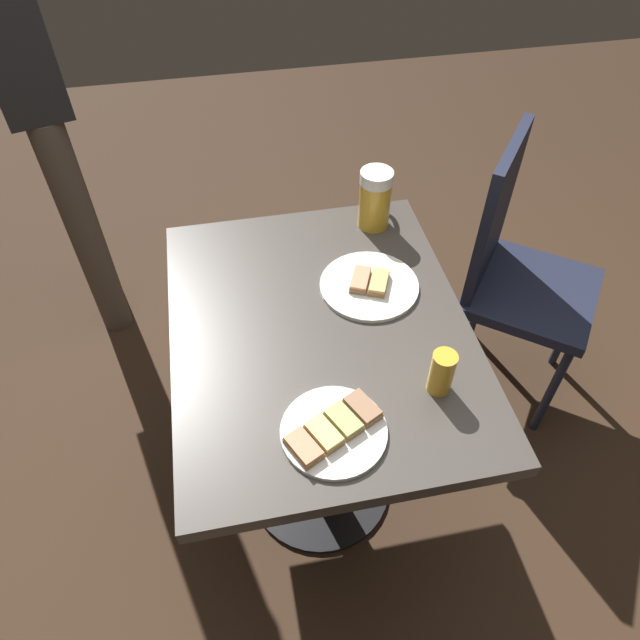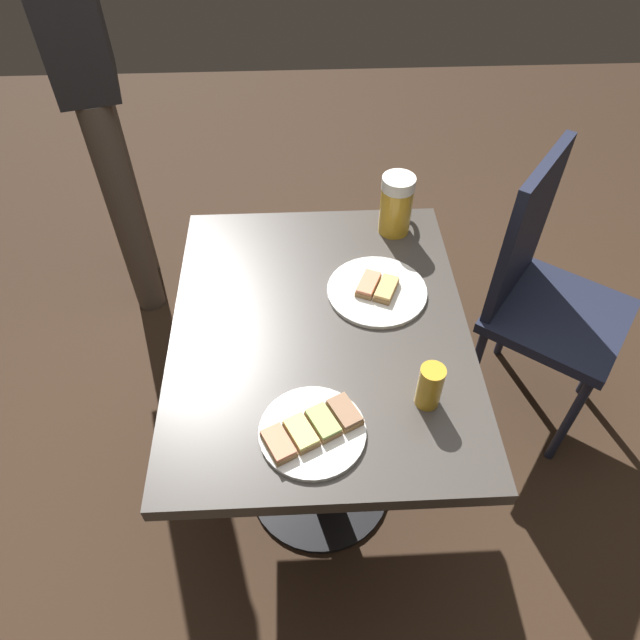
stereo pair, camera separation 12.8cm
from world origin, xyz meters
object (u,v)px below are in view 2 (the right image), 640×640
Objects in this scene: beer_mug at (397,204)px; patron_standing at (84,64)px; plate_far at (377,290)px; cafe_chair at (543,288)px; beer_glass_small at (430,386)px; plate_near at (312,430)px.

beer_mug is 0.10× the size of patron_standing.
plate_far is 0.64m from cafe_chair.
beer_glass_small reaches higher than plate_far.
patron_standing is at bearing -124.90° from beer_mug.
plate_far is 0.26× the size of cafe_chair.
patron_standing is (-1.24, -0.66, 0.17)m from plate_near.
plate_far is 0.15× the size of patron_standing.
plate_near is 1.41m from patron_standing.
plate_far is at bearing 156.05° from plate_near.
cafe_chair is at bearing 113.62° from plate_far.
patron_standing is (-1.17, -0.89, 0.13)m from beer_glass_small.
plate_far is 1.46× the size of beer_mug.
plate_near is 0.22× the size of cafe_chair.
cafe_chair is (-0.55, 0.48, -0.29)m from beer_glass_small.
plate_far is 1.21m from patron_standing.
cafe_chair is 0.57× the size of patron_standing.
cafe_chair is at bearing 130.83° from plate_near.
patron_standing reaches higher than plate_far.
plate_near is at bearing -21.34° from beer_mug.
plate_near is at bearing -23.95° from plate_far.
cafe_chair reaches higher than plate_near.
beer_glass_small is 1.48m from patron_standing.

